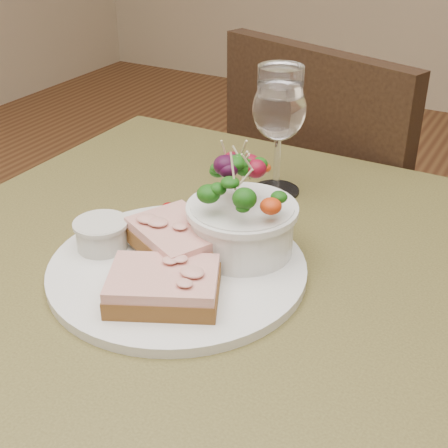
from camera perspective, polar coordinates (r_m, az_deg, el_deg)
The scene contains 9 objects.
cafe_table at distance 0.82m, azimuth -0.95°, elevation -9.89°, with size 0.80×0.80×0.75m.
chair_far at distance 1.52m, azimuth 11.01°, elevation -6.32°, with size 0.53×0.53×0.90m.
dinner_plate at distance 0.74m, azimuth -4.27°, elevation -4.04°, with size 0.31×0.31×0.01m, color white.
sandwich_front at distance 0.68m, azimuth -5.54°, elevation -5.65°, with size 0.14×0.13×0.03m.
sandwich_back at distance 0.74m, azimuth -4.27°, elevation -1.30°, with size 0.14×0.13×0.03m.
ramekin at distance 0.78m, azimuth -11.13°, elevation -0.83°, with size 0.06×0.06×0.04m.
salad_bowl at distance 0.74m, azimuth 1.67°, elevation 1.58°, with size 0.12×0.12×0.13m.
garnish at distance 0.84m, azimuth -4.29°, elevation 1.08°, with size 0.05×0.04×0.02m.
wine_glass at distance 0.89m, azimuth 5.07°, elevation 10.10°, with size 0.08×0.08×0.18m.
Camera 1 is at (0.32, -0.55, 1.16)m, focal length 50.00 mm.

